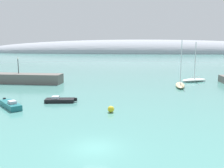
{
  "coord_description": "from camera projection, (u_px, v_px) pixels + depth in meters",
  "views": [
    {
      "loc": [
        3.45,
        -20.19,
        8.99
      ],
      "look_at": [
        -0.62,
        21.92,
        2.12
      ],
      "focal_mm": 39.6,
      "sensor_mm": 36.0,
      "label": 1
    }
  ],
  "objects": [
    {
      "name": "motorboat_teal_foreground",
      "position": [
        11.0,
        105.0,
        35.11
      ],
      "size": [
        4.88,
        4.94,
        1.17
      ],
      "rotation": [
        0.0,
        0.0,
        5.49
      ],
      "color": "#1E6B70",
      "rests_on": "water"
    },
    {
      "name": "harbor_lamp_post",
      "position": [
        18.0,
        64.0,
        56.95
      ],
      "size": [
        0.36,
        0.36,
        3.68
      ],
      "color": "black",
      "rests_on": "breakwater_rocks"
    },
    {
      "name": "motorboat_black_alongside_breakwater",
      "position": [
        60.0,
        100.0,
        38.55
      ],
      "size": [
        5.02,
        2.41,
        0.95
      ],
      "rotation": [
        0.0,
        0.0,
        3.27
      ],
      "color": "black",
      "rests_on": "water"
    },
    {
      "name": "mooring_buoy_yellow",
      "position": [
        111.0,
        109.0,
        32.74
      ],
      "size": [
        0.88,
        0.88,
        0.88
      ],
      "primitive_type": "sphere",
      "color": "yellow",
      "rests_on": "water"
    },
    {
      "name": "sailboat_sand_near_shore",
      "position": [
        180.0,
        85.0,
        52.33
      ],
      "size": [
        2.8,
        7.54,
        9.86
      ],
      "rotation": [
        0.0,
        0.0,
        1.44
      ],
      "color": "#C6B284",
      "rests_on": "water"
    },
    {
      "name": "water",
      "position": [
        95.0,
        148.0,
        21.61
      ],
      "size": [
        600.0,
        600.0,
        0.0
      ],
      "primitive_type": "plane",
      "color": "teal",
      "rests_on": "ground"
    },
    {
      "name": "sailboat_white_mid_mooring",
      "position": [
        194.0,
        79.0,
        59.65
      ],
      "size": [
        7.03,
        4.97,
        9.49
      ],
      "rotation": [
        0.0,
        0.0,
        3.59
      ],
      "color": "white",
      "rests_on": "water"
    },
    {
      "name": "breakwater_rocks",
      "position": [
        13.0,
        78.0,
        57.54
      ],
      "size": [
        23.25,
        4.57,
        2.19
      ],
      "primitive_type": "cube",
      "rotation": [
        0.0,
        0.0,
        -0.03
      ],
      "color": "#66605B",
      "rests_on": "ground"
    },
    {
      "name": "distant_ridge",
      "position": [
        139.0,
        53.0,
        248.15
      ],
      "size": [
        345.11,
        60.88,
        26.59
      ],
      "primitive_type": "ellipsoid",
      "color": "#999EA8",
      "rests_on": "ground"
    }
  ]
}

